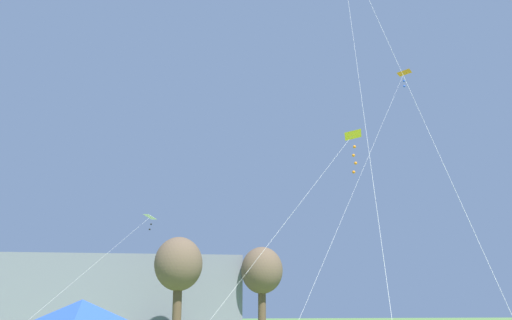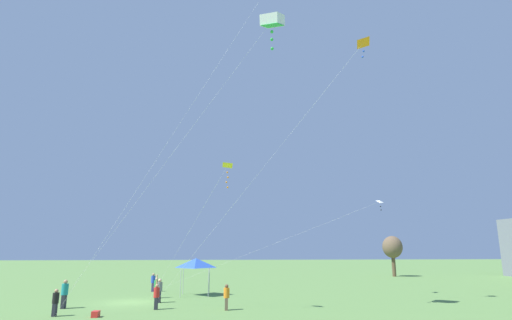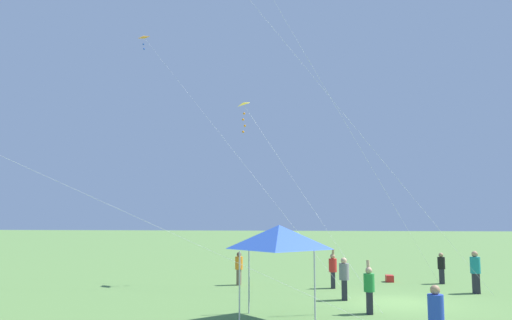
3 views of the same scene
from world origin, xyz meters
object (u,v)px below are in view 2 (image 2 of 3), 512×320
Objects in this scene: person_red_shirt at (156,295)px; kite_white_delta_4 at (376,203)px; person_grey_shirt at (159,290)px; cooler_box at (96,314)px; festival_tent at (196,263)px; kite_orange_delta_0 at (360,47)px; person_orange_shirt at (227,296)px; person_green_shirt at (156,287)px; kite_yellow_delta_2 at (227,167)px; person_blue_shirt at (153,282)px; kite_white_box_3 at (272,21)px; person_teal_shirt at (65,293)px; person_black_shirt at (55,302)px.

kite_white_delta_4 is (-6.52, 17.88, 6.96)m from person_red_shirt.
cooler_box is at bearing 42.90° from person_grey_shirt.
festival_tent is 0.19× the size of kite_orange_delta_0.
festival_tent is at bearing -146.26° from kite_orange_delta_0.
person_red_shirt is at bearing -54.59° from person_orange_shirt.
cooler_box is 9.24m from person_green_shirt.
kite_yellow_delta_2 is at bearing 110.66° from person_grey_shirt.
person_blue_shirt is (-11.22, -2.10, -0.01)m from person_red_shirt.
kite_orange_delta_0 is at bearing 33.74° from festival_tent.
kite_white_delta_4 is (-8.14, 13.37, -1.39)m from kite_yellow_delta_2.
kite_yellow_delta_2 reaches higher than festival_tent.
person_grey_shirt is 21.31m from kite_white_box_3.
person_grey_shirt is (7.83, 1.77, 0.03)m from person_blue_shirt.
person_blue_shirt is 0.89× the size of person_teal_shirt.
person_black_shirt is at bearing -141.19° from person_teal_shirt.
person_orange_shirt is at bearing -61.56° from kite_white_delta_4.
person_green_shirt is 23.84m from kite_orange_delta_0.
kite_white_box_3 reaches higher than person_black_shirt.
cooler_box is 0.06× the size of kite_yellow_delta_2.
person_blue_shirt is 27.52m from kite_orange_delta_0.
person_blue_shirt reaches higher than person_orange_shirt.
person_teal_shirt is at bearing -0.65° from person_grey_shirt.
kite_yellow_delta_2 reaches higher than person_green_shirt.
festival_tent is 5.57× the size of cooler_box.
kite_orange_delta_0 reaches higher than cooler_box.
cooler_box is at bearing -112.03° from person_teal_shirt.
festival_tent is 1.67× the size of person_green_shirt.
person_blue_shirt is at bearing -103.23° from kite_white_delta_4.
kite_white_box_3 is (10.30, 5.53, 17.13)m from festival_tent.
person_black_shirt is (1.59, -10.15, -0.03)m from person_orange_shirt.
person_orange_shirt is 0.08× the size of kite_white_delta_4.
cooler_box is 2.65m from person_black_shirt.
person_orange_shirt is at bearing -71.59° from person_teal_shirt.
person_grey_shirt reaches higher than person_orange_shirt.
person_orange_shirt is at bearing 16.99° from festival_tent.
person_red_shirt is 1.00× the size of person_green_shirt.
kite_orange_delta_0 is (15.10, 10.09, 12.75)m from festival_tent.
kite_white_box_3 reaches higher than person_teal_shirt.
person_grey_shirt is 19.73m from kite_white_delta_4.
person_blue_shirt is at bearing -106.95° from person_orange_shirt.
kite_orange_delta_0 reaches higher than kite_yellow_delta_2.
person_green_shirt is at bearing -63.51° from festival_tent.
cooler_box is 0.03× the size of kite_white_delta_4.
person_red_shirt is 20.29m from kite_orange_delta_0.
kite_orange_delta_0 is at bearing 73.12° from cooler_box.
kite_orange_delta_0 is (13.59, 13.13, 14.54)m from person_green_shirt.
person_green_shirt is at bearing -135.99° from kite_orange_delta_0.
kite_white_delta_4 reaches higher than person_green_shirt.
kite_yellow_delta_2 is 0.47× the size of kite_white_delta_4.
person_green_shirt is at bearing -144.97° from kite_yellow_delta_2.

